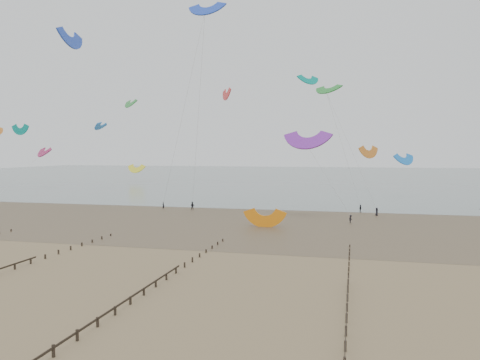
% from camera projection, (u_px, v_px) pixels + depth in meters
% --- Properties ---
extents(ground, '(500.00, 500.00, 0.00)m').
position_uv_depth(ground, '(165.00, 258.00, 57.25)').
color(ground, brown).
rests_on(ground, ground).
extents(sea_and_shore, '(500.00, 665.00, 0.03)m').
position_uv_depth(sea_and_shore, '(214.00, 218.00, 91.58)').
color(sea_and_shore, '#475654').
rests_on(sea_and_shore, ground).
extents(groynes, '(72.16, 50.16, 1.00)m').
position_uv_depth(groynes, '(118.00, 307.00, 37.80)').
color(groynes, black).
rests_on(groynes, ground).
extents(kitesurfer_lead, '(0.68, 0.60, 1.58)m').
position_uv_depth(kitesurfer_lead, '(163.00, 206.00, 105.85)').
color(kitesurfer_lead, black).
rests_on(kitesurfer_lead, ground).
extents(kitesurfers, '(142.76, 20.20, 1.85)m').
position_uv_depth(kitesurfers, '(371.00, 210.00, 97.93)').
color(kitesurfers, black).
rests_on(kitesurfers, ground).
extents(grounded_kite, '(6.36, 4.99, 3.46)m').
position_uv_depth(grounded_kite, '(265.00, 227.00, 80.92)').
color(grounded_kite, orange).
rests_on(grounded_kite, ground).
extents(kites_airborne, '(247.08, 113.41, 41.08)m').
position_uv_depth(kites_airborne, '(243.00, 127.00, 146.84)').
color(kites_airborne, '#9F134C').
rests_on(kites_airborne, ground).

